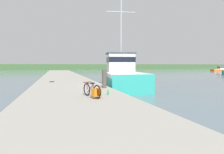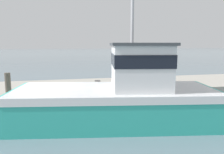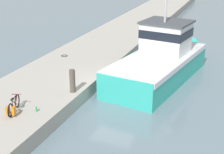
{
  "view_description": "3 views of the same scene",
  "coord_description": "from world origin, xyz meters",
  "px_view_note": "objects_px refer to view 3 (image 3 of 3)",
  "views": [
    {
      "loc": [
        -4.9,
        -13.48,
        2.36
      ],
      "look_at": [
        -0.32,
        0.74,
        1.31
      ],
      "focal_mm": 28.0,
      "sensor_mm": 36.0,
      "label": 1
    },
    {
      "loc": [
        11.14,
        1.09,
        3.61
      ],
      "look_at": [
        0.18,
        3.55,
        1.9
      ],
      "focal_mm": 35.0,
      "sensor_mm": 36.0,
      "label": 2
    },
    {
      "loc": [
        6.34,
        -17.04,
        8.11
      ],
      "look_at": [
        0.15,
        -0.97,
        1.54
      ],
      "focal_mm": 55.0,
      "sensor_mm": 36.0,
      "label": 3
    }
  ],
  "objects_px": {
    "bicycle_touring": "(13,107)",
    "mooring_post": "(72,81)",
    "water_bottle_on_curb": "(36,109)",
    "fishing_boat_main": "(161,59)"
  },
  "relations": [
    {
      "from": "water_bottle_on_curb",
      "to": "mooring_post",
      "type": "bearing_deg",
      "value": 78.8
    },
    {
      "from": "fishing_boat_main",
      "to": "bicycle_touring",
      "type": "bearing_deg",
      "value": -108.79
    },
    {
      "from": "bicycle_touring",
      "to": "water_bottle_on_curb",
      "type": "xyz_separation_m",
      "value": [
        0.91,
        0.55,
        -0.21
      ]
    },
    {
      "from": "fishing_boat_main",
      "to": "bicycle_touring",
      "type": "distance_m",
      "value": 10.29
    },
    {
      "from": "mooring_post",
      "to": "water_bottle_on_curb",
      "type": "distance_m",
      "value": 2.82
    },
    {
      "from": "fishing_boat_main",
      "to": "mooring_post",
      "type": "distance_m",
      "value": 6.73
    },
    {
      "from": "bicycle_touring",
      "to": "fishing_boat_main",
      "type": "bearing_deg",
      "value": 43.21
    },
    {
      "from": "fishing_boat_main",
      "to": "water_bottle_on_curb",
      "type": "distance_m",
      "value": 9.4
    },
    {
      "from": "bicycle_touring",
      "to": "mooring_post",
      "type": "bearing_deg",
      "value": 47.73
    },
    {
      "from": "bicycle_touring",
      "to": "water_bottle_on_curb",
      "type": "bearing_deg",
      "value": 12.51
    }
  ]
}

